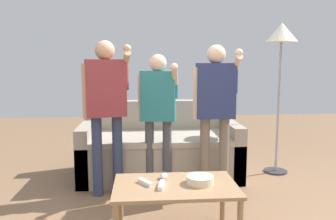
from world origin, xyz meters
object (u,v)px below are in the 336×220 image
Objects in this scene: game_remote_nunchuk at (164,176)px; player_right at (215,102)px; player_left at (106,100)px; player_center at (158,106)px; game_remote_wand_far at (162,185)px; coffee_table at (175,192)px; couch at (160,149)px; game_remote_wand_near at (145,182)px; floor_lamp at (281,42)px; snack_bowl at (200,180)px.

player_right reaches higher than game_remote_nunchuk.
player_center is at bearing 10.98° from player_left.
player_right is (0.56, -0.16, 0.06)m from player_center.
player_center is 1.19m from game_remote_wand_far.
coffee_table is 1.27m from player_left.
player_center reaches higher than couch.
coffee_table is 0.14m from game_remote_wand_far.
player_left is at bearing 111.48° from game_remote_wand_near.
player_right is at bearing 53.63° from game_remote_nunchuk.
game_remote_wand_near is at bearing -68.52° from player_left.
couch is 11.19× the size of game_remote_wand_far.
couch is 1.02× the size of floor_lamp.
floor_lamp is 1.68m from player_center.
player_center is 0.59m from player_right.
player_center is (-1.47, -0.45, -0.68)m from floor_lamp.
snack_bowl is 1.33m from player_left.
couch is 1.05m from player_left.
game_remote_nunchuk is at bearing -91.80° from couch.
player_left is (-0.78, 0.95, 0.51)m from snack_bowl.
snack_bowl is at bearing -108.78° from player_right.
coffee_table is at bearing -179.25° from snack_bowl.
floor_lamp is at bearing 34.12° from player_right.
coffee_table is (0.03, -1.54, 0.08)m from couch.
player_center is at bearing 103.72° from snack_bowl.
floor_lamp is 1.26m from player_right.
game_remote_nunchuk reaches higher than game_remote_wand_far.
coffee_table is 1.17m from player_right.
game_remote_wand_near is at bearing -137.35° from floor_lamp.
player_left reaches higher than coffee_table.
game_remote_wand_far is at bearing -91.77° from player_center.
couch is at bearing 82.88° from game_remote_wand_near.
player_right is (0.56, 0.77, 0.49)m from game_remote_nunchuk.
floor_lamp reaches higher than game_remote_nunchuk.
game_remote_wand_near and game_remote_wand_far have the same top height.
player_left is at bearing 121.82° from game_remote_nunchuk.
game_remote_wand_far is (-1.50, -1.55, -1.12)m from floor_lamp.
couch reaches higher than game_remote_wand_far.
player_right reaches higher than game_remote_wand_near.
player_left is (-1.98, -0.55, -0.60)m from floor_lamp.
game_remote_wand_far reaches higher than coffee_table.
floor_lamp is (1.21, 1.51, 1.10)m from snack_bowl.
game_remote_nunchuk is 1.07m from player_right.
couch is 1.54m from coffee_table.
floor_lamp is 2.46m from game_remote_wand_near.
game_remote_wand_far is (0.12, -0.07, -0.00)m from game_remote_wand_near.
player_right is at bearing -145.88° from floor_lamp.
floor_lamp reaches higher than player_center.
snack_bowl reaches higher than game_remote_wand_near.
snack_bowl is at bearing -2.50° from game_remote_wand_near.
player_right is at bearing -3.23° from player_left.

